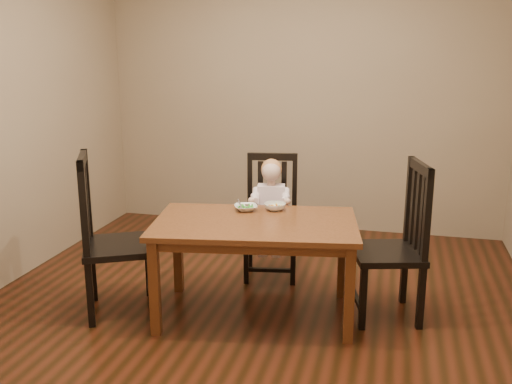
% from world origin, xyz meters
% --- Properties ---
extents(room, '(4.01, 4.01, 2.71)m').
position_xyz_m(room, '(0.00, 0.00, 1.35)').
color(room, '#431B0E').
rests_on(room, ground).
extents(dining_table, '(1.48, 1.03, 0.69)m').
position_xyz_m(dining_table, '(0.04, -0.11, 0.61)').
color(dining_table, '#4E2912').
rests_on(dining_table, room).
extents(chair_child, '(0.49, 0.47, 0.99)m').
position_xyz_m(chair_child, '(-0.02, 0.65, 0.48)').
color(chair_child, black).
rests_on(chair_child, room).
extents(chair_left, '(0.64, 0.65, 1.14)m').
position_xyz_m(chair_left, '(-0.96, -0.30, 0.55)').
color(chair_left, black).
rests_on(chair_left, room).
extents(chair_right, '(0.56, 0.57, 1.09)m').
position_xyz_m(chair_right, '(0.97, 0.10, 0.52)').
color(chair_right, black).
rests_on(chair_right, room).
extents(toddler, '(0.34, 0.40, 0.50)m').
position_xyz_m(toddler, '(-0.01, 0.60, 0.60)').
color(toddler, white).
rests_on(toddler, chair_child).
extents(bowl_peas, '(0.22, 0.22, 0.04)m').
position_xyz_m(bowl_peas, '(-0.09, 0.13, 0.71)').
color(bowl_peas, white).
rests_on(bowl_peas, dining_table).
extents(bowl_veg, '(0.18, 0.18, 0.05)m').
position_xyz_m(bowl_veg, '(0.11, 0.19, 0.71)').
color(bowl_veg, white).
rests_on(bowl_veg, dining_table).
extents(fork, '(0.07, 0.11, 0.05)m').
position_xyz_m(fork, '(-0.13, 0.10, 0.73)').
color(fork, silver).
rests_on(fork, bowl_peas).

